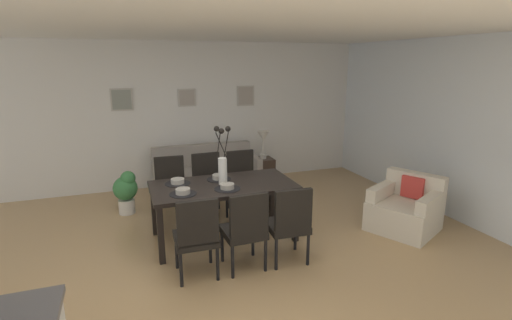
{
  "coord_description": "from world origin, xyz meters",
  "views": [
    {
      "loc": [
        -0.89,
        -3.71,
        2.25
      ],
      "look_at": [
        0.75,
        0.87,
        0.98
      ],
      "focal_mm": 26.63,
      "sensor_mm": 36.0,
      "label": 1
    }
  ],
  "objects_px": {
    "dining_chair_far_right": "(208,181)",
    "framed_picture_left": "(122,100)",
    "table_lamp": "(263,139)",
    "framed_picture_center": "(187,98)",
    "sofa": "(206,176)",
    "dining_chair_mid_right": "(242,178)",
    "dining_chair_near_right": "(171,186)",
    "bowl_near_right": "(178,181)",
    "dining_chair_near_left": "(197,234)",
    "dining_chair_mid_left": "(289,221)",
    "centerpiece_vase": "(223,162)",
    "dining_chair_far_left": "(246,227)",
    "framed_picture_right": "(246,96)",
    "dining_table": "(223,190)",
    "bowl_near_left": "(183,191)",
    "bowl_far_left": "(227,186)",
    "armchair": "(406,209)",
    "bowl_far_right": "(219,176)",
    "side_table": "(263,172)",
    "potted_plant": "(126,190)"
  },
  "relations": [
    {
      "from": "dining_chair_near_right",
      "to": "bowl_far_right",
      "type": "relative_size",
      "value": 5.41
    },
    {
      "from": "dining_chair_far_left",
      "to": "framed_picture_right",
      "type": "xyz_separation_m",
      "value": [
        1.09,
        3.28,
        1.11
      ]
    },
    {
      "from": "bowl_far_right",
      "to": "framed_picture_right",
      "type": "bearing_deg",
      "value": 63.47
    },
    {
      "from": "side_table",
      "to": "framed_picture_left",
      "type": "height_order",
      "value": "framed_picture_left"
    },
    {
      "from": "dining_chair_far_left",
      "to": "centerpiece_vase",
      "type": "distance_m",
      "value": 1.0
    },
    {
      "from": "bowl_far_left",
      "to": "armchair",
      "type": "relative_size",
      "value": 0.16
    },
    {
      "from": "framed_picture_right",
      "to": "bowl_far_left",
      "type": "bearing_deg",
      "value": -112.82
    },
    {
      "from": "dining_chair_far_left",
      "to": "dining_table",
      "type": "bearing_deg",
      "value": 91.32
    },
    {
      "from": "dining_chair_near_right",
      "to": "bowl_far_right",
      "type": "bearing_deg",
      "value": -49.03
    },
    {
      "from": "bowl_near_right",
      "to": "sofa",
      "type": "height_order",
      "value": "bowl_near_right"
    },
    {
      "from": "dining_chair_far_left",
      "to": "dining_chair_mid_right",
      "type": "distance_m",
      "value": 1.79
    },
    {
      "from": "bowl_near_left",
      "to": "bowl_far_left",
      "type": "bearing_deg",
      "value": 0.0
    },
    {
      "from": "dining_chair_near_left",
      "to": "framed_picture_center",
      "type": "height_order",
      "value": "framed_picture_center"
    },
    {
      "from": "table_lamp",
      "to": "framed_picture_center",
      "type": "distance_m",
      "value": 1.56
    },
    {
      "from": "dining_chair_far_left",
      "to": "bowl_far_left",
      "type": "height_order",
      "value": "dining_chair_far_left"
    },
    {
      "from": "sofa",
      "to": "armchair",
      "type": "relative_size",
      "value": 1.66
    },
    {
      "from": "bowl_far_left",
      "to": "sofa",
      "type": "distance_m",
      "value": 2.16
    },
    {
      "from": "dining_chair_mid_left",
      "to": "bowl_near_right",
      "type": "distance_m",
      "value": 1.55
    },
    {
      "from": "dining_chair_mid_right",
      "to": "framed_picture_left",
      "type": "height_order",
      "value": "framed_picture_left"
    },
    {
      "from": "dining_chair_near_left",
      "to": "sofa",
      "type": "xyz_separation_m",
      "value": [
        0.7,
        2.73,
        -0.23
      ]
    },
    {
      "from": "bowl_near_right",
      "to": "sofa",
      "type": "xyz_separation_m",
      "value": [
        0.73,
        1.68,
        -0.5
      ]
    },
    {
      "from": "bowl_far_right",
      "to": "framed_picture_center",
      "type": "bearing_deg",
      "value": 90.0
    },
    {
      "from": "table_lamp",
      "to": "dining_chair_far_right",
      "type": "bearing_deg",
      "value": -141.77
    },
    {
      "from": "dining_chair_near_left",
      "to": "dining_chair_far_right",
      "type": "distance_m",
      "value": 1.8
    },
    {
      "from": "dining_chair_mid_left",
      "to": "table_lamp",
      "type": "relative_size",
      "value": 1.8
    },
    {
      "from": "bowl_far_right",
      "to": "sofa",
      "type": "distance_m",
      "value": 1.76
    },
    {
      "from": "dining_chair_far_right",
      "to": "framed_picture_left",
      "type": "relative_size",
      "value": 2.43
    },
    {
      "from": "sofa",
      "to": "armchair",
      "type": "distance_m",
      "value": 3.33
    },
    {
      "from": "bowl_near_right",
      "to": "framed_picture_right",
      "type": "xyz_separation_m",
      "value": [
        1.65,
        2.23,
        0.84
      ]
    },
    {
      "from": "framed_picture_left",
      "to": "framed_picture_right",
      "type": "bearing_deg",
      "value": 0.0
    },
    {
      "from": "dining_chair_near_left",
      "to": "dining_chair_mid_left",
      "type": "height_order",
      "value": "same"
    },
    {
      "from": "sofa",
      "to": "table_lamp",
      "type": "bearing_deg",
      "value": -1.43
    },
    {
      "from": "dining_chair_far_right",
      "to": "potted_plant",
      "type": "height_order",
      "value": "dining_chair_far_right"
    },
    {
      "from": "dining_chair_near_right",
      "to": "framed_picture_center",
      "type": "xyz_separation_m",
      "value": [
        0.56,
        1.58,
        1.11
      ]
    },
    {
      "from": "dining_chair_far_left",
      "to": "table_lamp",
      "type": "distance_m",
      "value": 3.01
    },
    {
      "from": "centerpiece_vase",
      "to": "dining_chair_far_left",
      "type": "bearing_deg",
      "value": -88.74
    },
    {
      "from": "bowl_far_left",
      "to": "framed_picture_left",
      "type": "bearing_deg",
      "value": 112.82
    },
    {
      "from": "dining_chair_mid_right",
      "to": "dining_chair_near_right",
      "type": "bearing_deg",
      "value": -179.37
    },
    {
      "from": "dining_table",
      "to": "dining_chair_mid_right",
      "type": "bearing_deg",
      "value": 58.28
    },
    {
      "from": "dining_table",
      "to": "bowl_far_right",
      "type": "xyz_separation_m",
      "value": [
        0.0,
        0.21,
        0.12
      ]
    },
    {
      "from": "armchair",
      "to": "dining_chair_mid_right",
      "type": "bearing_deg",
      "value": 142.71
    },
    {
      "from": "bowl_far_right",
      "to": "framed_picture_right",
      "type": "relative_size",
      "value": 0.45
    },
    {
      "from": "centerpiece_vase",
      "to": "potted_plant",
      "type": "xyz_separation_m",
      "value": [
        -1.17,
        1.3,
        -0.65
      ]
    },
    {
      "from": "dining_chair_mid_left",
      "to": "bowl_near_left",
      "type": "xyz_separation_m",
      "value": [
        -1.07,
        0.67,
        0.27
      ]
    },
    {
      "from": "sofa",
      "to": "framed_picture_left",
      "type": "height_order",
      "value": "framed_picture_left"
    },
    {
      "from": "centerpiece_vase",
      "to": "table_lamp",
      "type": "height_order",
      "value": "centerpiece_vase"
    },
    {
      "from": "centerpiece_vase",
      "to": "framed_picture_left",
      "type": "bearing_deg",
      "value": 114.57
    },
    {
      "from": "dining_chair_mid_left",
      "to": "dining_chair_far_left",
      "type": "bearing_deg",
      "value": 177.54
    },
    {
      "from": "side_table",
      "to": "dining_chair_near_right",
      "type": "bearing_deg",
      "value": -150.73
    },
    {
      "from": "dining_chair_far_left",
      "to": "framed_picture_right",
      "type": "distance_m",
      "value": 3.63
    }
  ]
}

